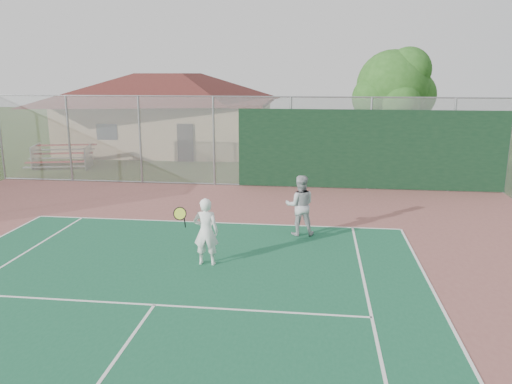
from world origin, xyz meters
TOP-DOWN VIEW (x-y plane):
  - back_fence at (2.11, 16.98)m, footprint 20.08×0.11m
  - clubhouse at (-5.37, 25.85)m, footprint 12.11×8.17m
  - bleachers at (-9.00, 19.97)m, footprint 3.10×2.21m
  - tree at (6.56, 22.33)m, footprint 3.98×3.77m
  - player_white_front at (0.53, 8.60)m, footprint 0.98×0.62m
  - player_grey_back at (2.61, 11.08)m, footprint 0.87×0.72m

SIDE VIEW (x-z plane):
  - bleachers at x=-9.00m, z-range 0.03..1.06m
  - player_white_front at x=0.53m, z-range -0.01..1.62m
  - player_grey_back at x=2.61m, z-range 0.00..1.67m
  - back_fence at x=2.11m, z-range -0.09..3.43m
  - clubhouse at x=-5.37m, z-range 0.04..5.21m
  - tree at x=6.56m, z-range 0.87..6.43m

